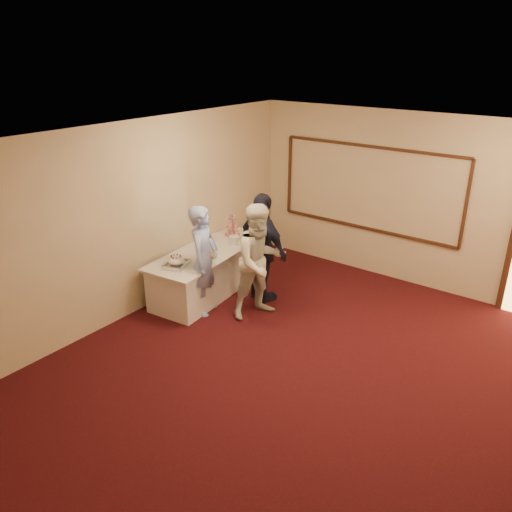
{
  "coord_description": "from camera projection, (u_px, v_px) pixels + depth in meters",
  "views": [
    {
      "loc": [
        2.84,
        -4.72,
        3.97
      ],
      "look_at": [
        -1.18,
        0.61,
        1.15
      ],
      "focal_mm": 35.0,
      "sensor_mm": 36.0,
      "label": 1
    }
  ],
  "objects": [
    {
      "name": "wall_molding",
      "position": [
        369.0,
        189.0,
        8.96
      ],
      "size": [
        3.45,
        0.04,
        1.55
      ],
      "color": "#331A0F",
      "rests_on": "room_walls"
    },
    {
      "name": "plate_stack_b",
      "position": [
        234.0,
        240.0,
        8.66
      ],
      "size": [
        0.19,
        0.19,
        0.16
      ],
      "color": "white",
      "rests_on": "buffet_table"
    },
    {
      "name": "camera_flash",
      "position": [
        259.0,
        228.0,
        7.68
      ],
      "size": [
        0.07,
        0.04,
        0.05
      ],
      "primitive_type": "cube",
      "rotation": [
        0.0,
        0.0,
        -0.0
      ],
      "color": "white",
      "rests_on": "guest"
    },
    {
      "name": "man",
      "position": [
        204.0,
        260.0,
        7.76
      ],
      "size": [
        0.63,
        0.75,
        1.77
      ],
      "primitive_type": "imported",
      "rotation": [
        0.0,
        0.0,
        1.94
      ],
      "color": "#90A9ED",
      "rests_on": "floor"
    },
    {
      "name": "woman",
      "position": [
        260.0,
        261.0,
        7.66
      ],
      "size": [
        0.98,
        1.09,
        1.83
      ],
      "primitive_type": "imported",
      "rotation": [
        0.0,
        0.0,
        1.18
      ],
      "color": "silver",
      "rests_on": "floor"
    },
    {
      "name": "tart",
      "position": [
        208.0,
        256.0,
        8.15
      ],
      "size": [
        0.3,
        0.3,
        0.06
      ],
      "color": "white",
      "rests_on": "buffet_table"
    },
    {
      "name": "buffet_table",
      "position": [
        210.0,
        270.0,
        8.62
      ],
      "size": [
        1.2,
        2.54,
        0.77
      ],
      "color": "white",
      "rests_on": "floor"
    },
    {
      "name": "plate_stack_a",
      "position": [
        207.0,
        244.0,
        8.49
      ],
      "size": [
        0.19,
        0.19,
        0.16
      ],
      "color": "white",
      "rests_on": "buffet_table"
    },
    {
      "name": "pavlova_tray",
      "position": [
        176.0,
        262.0,
        7.82
      ],
      "size": [
        0.43,
        0.49,
        0.17
      ],
      "color": "#A8ABAF",
      "rests_on": "buffet_table"
    },
    {
      "name": "cupcake_stand",
      "position": [
        232.0,
        227.0,
        9.09
      ],
      "size": [
        0.29,
        0.29,
        0.42
      ],
      "color": "#C44F77",
      "rests_on": "buffet_table"
    },
    {
      "name": "guest",
      "position": [
        262.0,
        249.0,
        8.12
      ],
      "size": [
        1.15,
        0.68,
        1.85
      ],
      "primitive_type": "imported",
      "rotation": [
        0.0,
        0.0,
        2.92
      ],
      "color": "black",
      "rests_on": "floor"
    },
    {
      "name": "floor",
      "position": [
        300.0,
        371.0,
        6.59
      ],
      "size": [
        7.0,
        7.0,
        0.0
      ],
      "primitive_type": "plane",
      "color": "black",
      "rests_on": "ground"
    },
    {
      "name": "room_walls",
      "position": [
        305.0,
        227.0,
        5.8
      ],
      "size": [
        6.04,
        7.04,
        3.02
      ],
      "color": "beige",
      "rests_on": "floor"
    }
  ]
}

